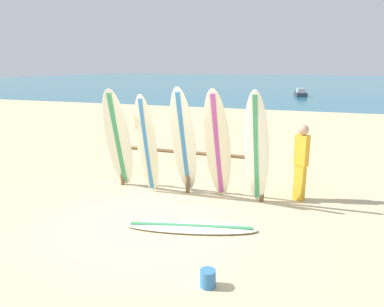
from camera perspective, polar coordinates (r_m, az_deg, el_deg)
ground_plane at (r=6.78m, az=-6.94°, el=-10.85°), size 120.00×120.00×0.00m
ocean_water at (r=63.64m, az=16.88°, el=10.64°), size 120.00×80.00×0.01m
surfboard_rack at (r=8.07m, az=-0.70°, el=-1.30°), size 3.42×0.09×1.08m
surfboard_leaning_far_left at (r=8.34m, az=-11.50°, el=2.14°), size 0.71×0.93×2.34m
surfboard_leaning_left at (r=7.90m, az=-7.08°, el=1.29°), size 0.49×0.55×2.24m
surfboard_leaning_center_left at (r=7.65m, az=-1.30°, el=1.67°), size 0.61×1.09×2.42m
surfboard_leaning_center at (r=7.40m, az=4.02°, el=1.14°), size 0.55×0.92×2.40m
surfboard_leaning_center_right at (r=7.34m, az=10.03°, el=0.76°), size 0.57×0.66×2.37m
surfboard_lying_on_sand at (r=6.52m, az=-0.20°, el=-11.45°), size 2.38×1.02×0.08m
beachgoer_standing at (r=7.90m, az=16.70°, el=-0.86°), size 0.31×0.27×1.63m
small_boat_offshore at (r=34.80m, az=16.59°, el=8.98°), size 1.30×2.18×0.71m
sand_bucket at (r=4.99m, az=2.48°, el=-18.90°), size 0.21×0.21×0.23m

